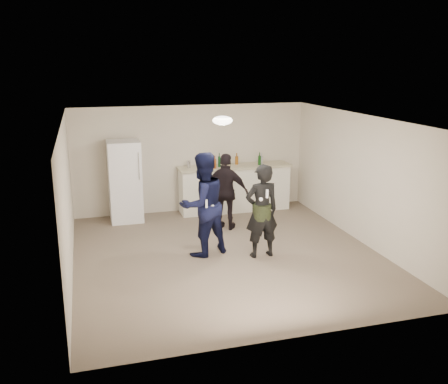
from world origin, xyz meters
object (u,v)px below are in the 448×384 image
object	(u,v)px
fridge	(125,181)
woman	(262,211)
shaker	(189,164)
man	(203,204)
counter	(235,189)
spectator	(226,192)

from	to	relation	value
fridge	woman	xyz separation A→B (m)	(2.18, -2.83, -0.04)
shaker	man	size ratio (longest dim) A/B	0.09
counter	spectator	size ratio (longest dim) A/B	1.60
fridge	woman	bearing A→B (deg)	-52.39
shaker	man	world-z (taller)	man
counter	spectator	world-z (taller)	spectator
fridge	shaker	world-z (taller)	fridge
shaker	spectator	xyz separation A→B (m)	(0.53, -1.30, -0.36)
woman	shaker	bearing A→B (deg)	-80.30
fridge	woman	size ratio (longest dim) A/B	1.04
shaker	counter	bearing A→B (deg)	-2.78
fridge	man	xyz separation A→B (m)	(1.18, -2.44, 0.06)
counter	man	bearing A→B (deg)	-118.68
counter	woman	bearing A→B (deg)	-97.40
shaker	spectator	size ratio (longest dim) A/B	0.10
counter	man	world-z (taller)	man
counter	fridge	world-z (taller)	fridge
counter	fridge	distance (m)	2.59
counter	woman	world-z (taller)	woman
woman	fridge	bearing A→B (deg)	-56.24
counter	fridge	bearing A→B (deg)	-178.43
man	woman	distance (m)	1.08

